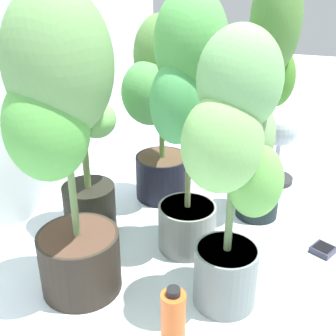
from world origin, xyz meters
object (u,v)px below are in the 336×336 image
at_px(potted_plant_back_center, 85,142).
at_px(potted_plant_center, 190,107).
at_px(potted_plant_back_right, 158,104).
at_px(potted_plant_front_right, 270,76).
at_px(nutrient_bottle, 173,322).
at_px(potted_plant_front_left, 235,159).
at_px(floor_fan, 280,136).
at_px(potted_plant_back_left, 62,132).
at_px(hygrometer_box, 323,250).

bearing_deg(potted_plant_back_center, potted_plant_center, -91.83).
bearing_deg(potted_plant_back_right, potted_plant_back_center, 148.30).
height_order(potted_plant_front_right, nutrient_bottle, potted_plant_front_right).
bearing_deg(potted_plant_back_right, potted_plant_front_left, -143.13).
bearing_deg(potted_plant_front_left, floor_fan, -4.23).
height_order(potted_plant_front_left, potted_plant_back_right, potted_plant_front_left).
relative_size(potted_plant_front_left, potted_plant_center, 0.93).
bearing_deg(potted_plant_front_right, potted_plant_back_right, 89.30).
relative_size(potted_plant_back_center, floor_fan, 1.90).
height_order(potted_plant_back_center, floor_fan, potted_plant_back_center).
bearing_deg(potted_plant_front_left, potted_plant_back_right, 36.87).
bearing_deg(potted_plant_back_center, floor_fan, -46.62).
relative_size(potted_plant_center, nutrient_bottle, 4.20).
xyz_separation_m(potted_plant_back_left, floor_fan, (1.03, -0.56, -0.33)).
xyz_separation_m(potted_plant_front_left, potted_plant_front_right, (0.58, -0.02, 0.10)).
relative_size(potted_plant_center, floor_fan, 2.57).
distance_m(potted_plant_front_left, nutrient_bottle, 0.49).
height_order(potted_plant_front_right, potted_plant_center, potted_plant_front_right).
bearing_deg(potted_plant_center, nutrient_bottle, -168.47).
relative_size(potted_plant_back_right, potted_plant_back_center, 1.17).
bearing_deg(potted_plant_back_right, floor_fan, -55.51).
bearing_deg(floor_fan, potted_plant_back_left, -91.17).
bearing_deg(floor_fan, hygrometer_box, -38.99).
distance_m(potted_plant_back_center, nutrient_bottle, 0.79).
bearing_deg(potted_plant_back_center, hygrometer_box, -83.20).
height_order(potted_plant_front_left, potted_plant_back_center, potted_plant_front_left).
xyz_separation_m(potted_plant_back_center, floor_fan, (0.66, -0.70, -0.14)).
bearing_deg(nutrient_bottle, potted_plant_center, 11.53).
relative_size(potted_plant_back_center, potted_plant_back_left, 0.72).
height_order(potted_plant_back_left, hygrometer_box, potted_plant_back_left).
relative_size(potted_plant_front_right, hygrometer_box, 9.48).
bearing_deg(potted_plant_back_right, potted_plant_center, -144.66).
relative_size(potted_plant_back_right, potted_plant_front_right, 0.81).
height_order(potted_plant_front_right, hygrometer_box, potted_plant_front_right).
relative_size(hygrometer_box, floor_fan, 0.29).
distance_m(potted_plant_front_right, potted_plant_back_center, 0.76).
relative_size(potted_plant_front_left, potted_plant_front_right, 0.87).
bearing_deg(hygrometer_box, floor_fan, 51.82).
height_order(potted_plant_back_center, hygrometer_box, potted_plant_back_center).
bearing_deg(floor_fan, potted_plant_front_left, -66.90).
relative_size(potted_plant_front_right, floor_fan, 2.74).
xyz_separation_m(potted_plant_center, nutrient_bottle, (-0.50, -0.10, -0.47)).
bearing_deg(floor_fan, potted_plant_back_center, -109.29).
height_order(potted_plant_front_left, potted_plant_center, potted_plant_center).
xyz_separation_m(potted_plant_front_left, floor_fan, (0.93, -0.07, -0.28)).
bearing_deg(nutrient_bottle, potted_plant_back_left, 69.18).
xyz_separation_m(potted_plant_center, hygrometer_box, (0.13, -0.51, -0.56)).
xyz_separation_m(potted_plant_back_right, floor_fan, (0.35, -0.51, -0.22)).
height_order(potted_plant_back_center, nutrient_bottle, potted_plant_back_center).
bearing_deg(potted_plant_front_left, potted_plant_back_left, 101.39).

